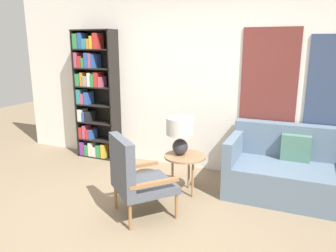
# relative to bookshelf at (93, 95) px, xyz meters

# --- Properties ---
(ground_plane) EXTENTS (14.00, 14.00, 0.00)m
(ground_plane) POSITION_rel_bookshelf_xyz_m (1.71, -1.84, -1.06)
(ground_plane) COLOR #847056
(wall_back) EXTENTS (6.40, 0.08, 2.70)m
(wall_back) POSITION_rel_bookshelf_xyz_m (1.77, 0.19, 0.29)
(wall_back) COLOR white
(wall_back) RESTS_ON ground_plane
(bookshelf) EXTENTS (0.71, 0.30, 2.12)m
(bookshelf) POSITION_rel_bookshelf_xyz_m (0.00, 0.00, 0.00)
(bookshelf) COLOR black
(bookshelf) RESTS_ON ground_plane
(armchair) EXTENTS (0.85, 0.86, 0.93)m
(armchair) POSITION_rel_bookshelf_xyz_m (1.61, -1.55, -0.56)
(armchair) COLOR olive
(armchair) RESTS_ON ground_plane
(couch) EXTENTS (1.61, 0.92, 0.87)m
(couch) POSITION_rel_bookshelf_xyz_m (3.21, -0.28, -0.74)
(couch) COLOR slate
(couch) RESTS_ON ground_plane
(side_table) EXTENTS (0.53, 0.53, 0.51)m
(side_table) POSITION_rel_bookshelf_xyz_m (1.92, -0.77, -0.60)
(side_table) COLOR #99704C
(side_table) RESTS_ON ground_plane
(table_lamp) EXTENTS (0.35, 0.35, 0.49)m
(table_lamp) POSITION_rel_bookshelf_xyz_m (1.85, -0.77, -0.24)
(table_lamp) COLOR #2D2D33
(table_lamp) RESTS_ON side_table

